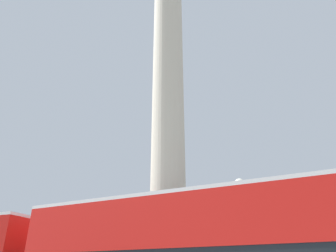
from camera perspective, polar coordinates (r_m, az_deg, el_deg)
The scene contains 2 objects.
monument_column at distance 15.86m, azimuth -0.00°, elevation -9.18°, with size 6.33×6.33×23.21m.
street_lamp at distance 12.69m, azimuth 13.34°, elevation -19.49°, with size 0.42×0.42×5.46m.
Camera 1 is at (6.18, -13.96, 1.98)m, focal length 35.00 mm.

